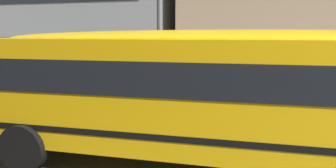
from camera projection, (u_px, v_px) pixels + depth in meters
name	position (u px, v px, depth m)	size (l,w,h in m)	color
ground_plane	(162.00, 130.00, 8.92)	(400.00, 400.00, 0.00)	#424244
sidewalk_far	(203.00, 88.00, 15.77)	(120.00, 3.00, 0.01)	gray
lane_centreline	(162.00, 130.00, 8.91)	(110.00, 0.16, 0.01)	silver
school_bus	(250.00, 88.00, 6.14)	(12.61, 3.05, 2.80)	yellow
parked_car_green_by_hydrant	(40.00, 73.00, 15.09)	(3.97, 2.02, 1.64)	#236038
street_lamp	(158.00, 0.00, 14.98)	(0.44, 0.44, 6.80)	#38383D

